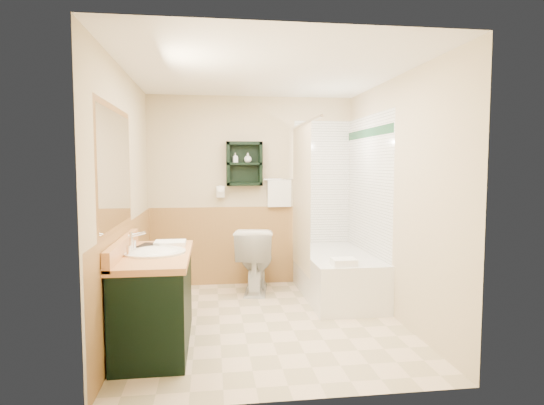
{
  "coord_description": "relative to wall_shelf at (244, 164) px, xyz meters",
  "views": [
    {
      "loc": [
        -0.52,
        -4.3,
        1.53
      ],
      "look_at": [
        0.09,
        0.2,
        1.16
      ],
      "focal_mm": 30.0,
      "sensor_mm": 36.0,
      "label": 1
    }
  ],
  "objects": [
    {
      "name": "floor",
      "position": [
        0.1,
        -1.41,
        -1.55
      ],
      "size": [
        3.0,
        3.0,
        0.0
      ],
      "primitive_type": "plane",
      "color": "beige",
      "rests_on": "ground"
    },
    {
      "name": "back_wall",
      "position": [
        0.1,
        0.11,
        -0.35
      ],
      "size": [
        2.6,
        0.04,
        2.4
      ],
      "primitive_type": "cube",
      "color": "beige",
      "rests_on": "ground"
    },
    {
      "name": "left_wall",
      "position": [
        -1.22,
        -1.41,
        -0.35
      ],
      "size": [
        0.04,
        3.0,
        2.4
      ],
      "primitive_type": "cube",
      "color": "beige",
      "rests_on": "ground"
    },
    {
      "name": "right_wall",
      "position": [
        1.42,
        -1.41,
        -0.35
      ],
      "size": [
        0.04,
        3.0,
        2.4
      ],
      "primitive_type": "cube",
      "color": "beige",
      "rests_on": "ground"
    },
    {
      "name": "ceiling",
      "position": [
        0.1,
        -1.41,
        0.87
      ],
      "size": [
        2.6,
        3.0,
        0.04
      ],
      "primitive_type": "cube",
      "color": "white",
      "rests_on": "back_wall"
    },
    {
      "name": "wainscot_left",
      "position": [
        -1.19,
        -1.41,
        -1.05
      ],
      "size": [
        2.98,
        2.98,
        1.0
      ],
      "primitive_type": null,
      "color": "tan",
      "rests_on": "left_wall"
    },
    {
      "name": "wainscot_back",
      "position": [
        0.1,
        0.08,
        -1.05
      ],
      "size": [
        2.58,
        2.58,
        1.0
      ],
      "primitive_type": null,
      "color": "tan",
      "rests_on": "back_wall"
    },
    {
      "name": "mirror_frame",
      "position": [
        -1.17,
        -1.96,
        -0.05
      ],
      "size": [
        1.3,
        1.3,
        1.0
      ],
      "primitive_type": null,
      "color": "olive",
      "rests_on": "left_wall"
    },
    {
      "name": "mirror_glass",
      "position": [
        -1.17,
        -1.96,
        -0.05
      ],
      "size": [
        1.2,
        1.2,
        0.9
      ],
      "primitive_type": null,
      "color": "white",
      "rests_on": "left_wall"
    },
    {
      "name": "tile_right",
      "position": [
        1.38,
        -0.66,
        -0.5
      ],
      "size": [
        1.5,
        1.5,
        2.1
      ],
      "primitive_type": null,
      "color": "white",
      "rests_on": "right_wall"
    },
    {
      "name": "tile_back",
      "position": [
        1.13,
        0.07,
        -0.5
      ],
      "size": [
        0.95,
        0.95,
        2.1
      ],
      "primitive_type": null,
      "color": "white",
      "rests_on": "back_wall"
    },
    {
      "name": "tile_accent",
      "position": [
        1.37,
        -0.66,
        0.35
      ],
      "size": [
        1.5,
        1.5,
        0.1
      ],
      "primitive_type": null,
      "color": "#134426",
      "rests_on": "right_wall"
    },
    {
      "name": "wall_shelf",
      "position": [
        0.0,
        0.0,
        0.0
      ],
      "size": [
        0.45,
        0.15,
        0.55
      ],
      "primitive_type": "cube",
      "color": "black",
      "rests_on": "back_wall"
    },
    {
      "name": "hair_dryer",
      "position": [
        -0.3,
        0.02,
        -0.35
      ],
      "size": [
        0.1,
        0.24,
        0.18
      ],
      "primitive_type": null,
      "color": "white",
      "rests_on": "back_wall"
    },
    {
      "name": "towel_bar",
      "position": [
        0.45,
        0.04,
        -0.2
      ],
      "size": [
        0.4,
        0.06,
        0.4
      ],
      "primitive_type": null,
      "color": "white",
      "rests_on": "back_wall"
    },
    {
      "name": "curtain_rod",
      "position": [
        0.63,
        -0.66,
        0.45
      ],
      "size": [
        0.03,
        1.6,
        0.03
      ],
      "primitive_type": "cylinder",
      "rotation": [
        1.57,
        0.0,
        0.0
      ],
      "color": "silver",
      "rests_on": "back_wall"
    },
    {
      "name": "shower_curtain",
      "position": [
        0.63,
        -0.48,
        -0.4
      ],
      "size": [
        1.05,
        1.05,
        1.7
      ],
      "primitive_type": null,
      "color": "beige",
      "rests_on": "curtain_rod"
    },
    {
      "name": "vanity",
      "position": [
        -0.89,
        -1.85,
        -1.15
      ],
      "size": [
        0.59,
        1.25,
        0.8
      ],
      "primitive_type": "cube",
      "color": "black",
      "rests_on": "ground"
    },
    {
      "name": "bathtub",
      "position": [
        1.03,
        -0.68,
        -1.29
      ],
      "size": [
        0.77,
        1.5,
        0.51
      ],
      "primitive_type": "cube",
      "color": "white",
      "rests_on": "ground"
    },
    {
      "name": "toilet",
      "position": [
        0.1,
        -0.3,
        -1.16
      ],
      "size": [
        0.57,
        0.86,
        0.78
      ],
      "primitive_type": "imported",
      "rotation": [
        0.0,
        0.0,
        2.98
      ],
      "color": "white",
      "rests_on": "ground"
    },
    {
      "name": "counter_towel",
      "position": [
        -0.79,
        -1.49,
        -0.73
      ],
      "size": [
        0.28,
        0.22,
        0.04
      ],
      "primitive_type": "cube",
      "color": "white",
      "rests_on": "vanity"
    },
    {
      "name": "vanity_book",
      "position": [
        -1.06,
        -1.55,
        -0.63
      ],
      "size": [
        0.19,
        0.07,
        0.25
      ],
      "primitive_type": "imported",
      "rotation": [
        0.0,
        0.0,
        -0.24
      ],
      "color": "black",
      "rests_on": "vanity"
    },
    {
      "name": "tub_towel",
      "position": [
        0.91,
        -1.29,
        -1.0
      ],
      "size": [
        0.24,
        0.2,
        0.07
      ],
      "primitive_type": "cube",
      "color": "white",
      "rests_on": "bathtub"
    },
    {
      "name": "soap_bottle_a",
      "position": [
        -0.11,
        -0.01,
        0.04
      ],
      "size": [
        0.08,
        0.13,
        0.06
      ],
      "primitive_type": "imported",
      "rotation": [
        0.0,
        0.0,
        0.18
      ],
      "color": "white",
      "rests_on": "wall_shelf"
    },
    {
      "name": "soap_bottle_b",
      "position": [
        0.04,
        -0.01,
        0.06
      ],
      "size": [
        0.12,
        0.14,
        0.09
      ],
      "primitive_type": "imported",
      "rotation": [
        0.0,
        0.0,
        0.25
      ],
      "color": "white",
      "rests_on": "wall_shelf"
    }
  ]
}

